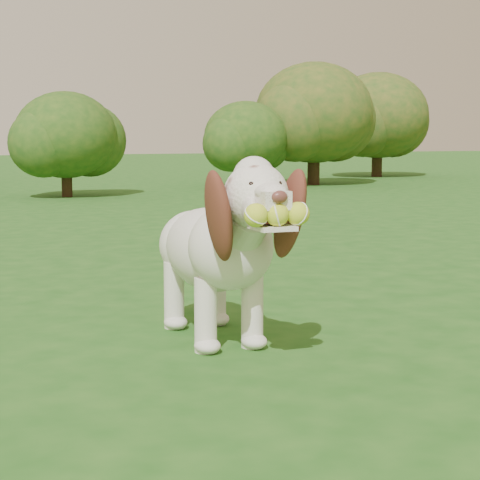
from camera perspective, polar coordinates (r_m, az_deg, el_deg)
name	(u,v)px	position (r m, az deg, el deg)	size (l,w,h in m)	color
ground	(162,351)	(3.26, -5.60, -7.83)	(80.00, 80.00, 0.00)	#1B4F16
dog	(219,244)	(3.30, -1.52, -0.25)	(0.48, 1.20, 0.78)	silver
shrub_c	(66,135)	(11.97, -12.30, 7.30)	(1.48, 1.48, 1.53)	#382314
shrub_d	(246,137)	(13.89, 0.40, 7.34)	(1.44, 1.44, 1.49)	#382314
shrub_h	(378,116)	(18.29, 9.78, 8.72)	(2.23, 2.23, 2.31)	#382314
shrub_f	(314,113)	(14.89, 5.30, 8.99)	(2.16, 2.16, 2.24)	#382314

